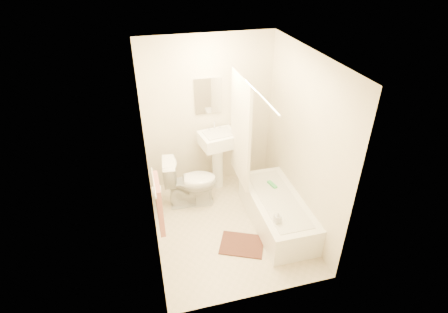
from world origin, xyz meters
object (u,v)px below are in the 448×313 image
object	(u,v)px
bath_mat	(242,245)
toilet	(191,182)
sink	(218,158)
bathtub	(277,211)
soap_bottle	(278,218)

from	to	relation	value
bath_mat	toilet	bearing A→B (deg)	114.77
sink	bath_mat	size ratio (longest dim) A/B	1.91
bathtub	bath_mat	size ratio (longest dim) A/B	2.68
bath_mat	soap_bottle	xyz separation A→B (m)	(0.41, -0.14, 0.50)
sink	bathtub	distance (m)	1.25
soap_bottle	toilet	bearing A→B (deg)	126.91
sink	bath_mat	distance (m)	1.46
toilet	bathtub	bearing A→B (deg)	-119.34
bath_mat	sink	bearing A→B (deg)	89.36
toilet	bathtub	world-z (taller)	toilet
bathtub	toilet	bearing A→B (deg)	145.29
toilet	sink	world-z (taller)	sink
toilet	soap_bottle	bearing A→B (deg)	-137.73
sink	bathtub	world-z (taller)	sink
toilet	soap_bottle	world-z (taller)	toilet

